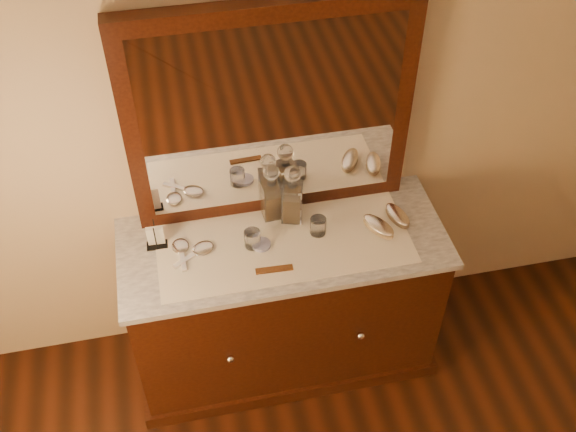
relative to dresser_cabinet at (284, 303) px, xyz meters
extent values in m
plane|color=tan|center=(0.00, 0.29, 0.99)|extent=(4.50, 4.50, 0.00)
cube|color=black|center=(0.00, 0.00, 0.00)|extent=(1.40, 0.55, 0.82)
cube|color=black|center=(0.00, 0.00, -0.37)|extent=(1.46, 0.59, 0.08)
sphere|color=silver|center=(-0.30, -0.28, 0.04)|extent=(0.04, 0.04, 0.04)
sphere|color=silver|center=(0.30, -0.28, 0.04)|extent=(0.04, 0.04, 0.04)
cube|color=white|center=(0.00, 0.00, 0.42)|extent=(1.44, 0.59, 0.03)
cube|color=black|center=(0.00, 0.25, 0.94)|extent=(1.20, 0.08, 1.00)
cube|color=white|center=(0.00, 0.21, 0.94)|extent=(1.06, 0.01, 0.86)
cube|color=white|center=(0.00, -0.02, 0.44)|extent=(1.10, 0.45, 0.00)
cylinder|color=white|center=(-0.10, -0.01, 0.45)|extent=(0.10, 0.10, 0.01)
cube|color=brown|center=(-0.07, -0.16, 0.45)|extent=(0.16, 0.04, 0.01)
cube|color=black|center=(-0.54, 0.09, 0.44)|extent=(0.09, 0.06, 0.01)
cylinder|color=black|center=(-0.54, 0.06, 0.51)|extent=(0.01, 0.01, 0.14)
cylinder|color=black|center=(-0.54, 0.11, 0.51)|extent=(0.01, 0.01, 0.14)
cube|color=white|center=(-0.54, 0.09, 0.50)|extent=(0.07, 0.04, 0.11)
cube|color=brown|center=(-0.02, 0.17, 0.51)|extent=(0.08, 0.08, 0.13)
cube|color=white|center=(-0.02, 0.17, 0.54)|extent=(0.09, 0.09, 0.19)
cylinder|color=white|center=(-0.02, 0.17, 0.64)|extent=(0.04, 0.04, 0.03)
sphere|color=white|center=(-0.02, 0.17, 0.70)|extent=(0.08, 0.08, 0.07)
cube|color=brown|center=(0.07, 0.13, 0.51)|extent=(0.09, 0.09, 0.13)
cube|color=white|center=(0.07, 0.13, 0.54)|extent=(0.11, 0.11, 0.19)
cylinder|color=white|center=(0.07, 0.13, 0.65)|extent=(0.05, 0.05, 0.03)
sphere|color=white|center=(0.07, 0.13, 0.70)|extent=(0.09, 0.09, 0.07)
ellipsoid|color=#947B5A|center=(0.42, -0.03, 0.46)|extent=(0.15, 0.18, 0.03)
ellipsoid|color=silver|center=(0.42, -0.03, 0.48)|extent=(0.15, 0.18, 0.03)
ellipsoid|color=#947B5A|center=(0.53, 0.02, 0.46)|extent=(0.11, 0.17, 0.02)
ellipsoid|color=silver|center=(0.53, 0.02, 0.48)|extent=(0.11, 0.17, 0.02)
ellipsoid|color=silver|center=(-0.44, 0.05, 0.45)|extent=(0.08, 0.10, 0.02)
cube|color=silver|center=(-0.44, -0.03, 0.45)|extent=(0.02, 0.12, 0.01)
ellipsoid|color=silver|center=(-0.35, 0.02, 0.45)|extent=(0.13, 0.12, 0.02)
cube|color=silver|center=(-0.43, -0.03, 0.45)|extent=(0.12, 0.09, 0.01)
cylinder|color=white|center=(0.16, 0.02, 0.48)|extent=(0.07, 0.07, 0.08)
cylinder|color=white|center=(-0.14, 0.00, 0.48)|extent=(0.07, 0.07, 0.08)
camera|label=1|loc=(-0.40, -1.99, 2.60)|focal=42.35mm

